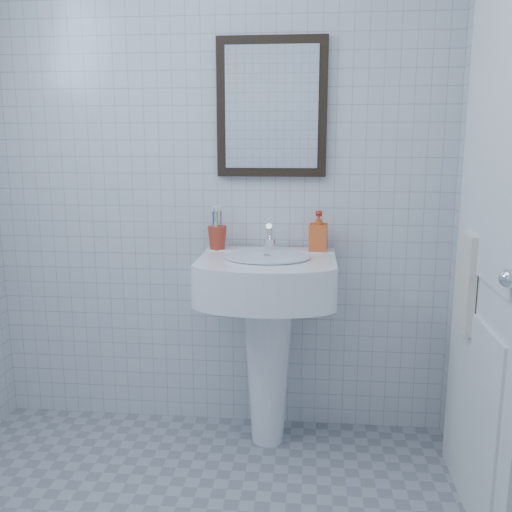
# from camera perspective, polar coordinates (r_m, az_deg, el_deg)

# --- Properties ---
(wall_back) EXTENTS (2.20, 0.02, 2.50)m
(wall_back) POSITION_cam_1_polar(r_m,az_deg,el_deg) (2.72, -3.90, 8.22)
(wall_back) COLOR silver
(wall_back) RESTS_ON ground
(washbasin) EXTENTS (0.59, 0.44, 0.92)m
(washbasin) POSITION_cam_1_polar(r_m,az_deg,el_deg) (2.60, 1.17, -6.23)
(washbasin) COLOR white
(washbasin) RESTS_ON ground
(faucet) EXTENTS (0.05, 0.12, 0.13)m
(faucet) POSITION_cam_1_polar(r_m,az_deg,el_deg) (2.62, 1.38, 1.71)
(faucet) COLOR silver
(faucet) RESTS_ON washbasin
(toothbrush_cup) EXTENTS (0.10, 0.10, 0.11)m
(toothbrush_cup) POSITION_cam_1_polar(r_m,az_deg,el_deg) (2.65, -3.89, 1.86)
(toothbrush_cup) COLOR #B3341F
(toothbrush_cup) RESTS_ON washbasin
(soap_dispenser) EXTENTS (0.09, 0.09, 0.18)m
(soap_dispenser) POSITION_cam_1_polar(r_m,az_deg,el_deg) (2.62, 6.27, 2.51)
(soap_dispenser) COLOR red
(soap_dispenser) RESTS_ON washbasin
(wall_mirror) EXTENTS (0.50, 0.04, 0.62)m
(wall_mirror) POSITION_cam_1_polar(r_m,az_deg,el_deg) (2.67, 1.58, 14.62)
(wall_mirror) COLOR black
(wall_mirror) RESTS_ON wall_back
(bathroom_door) EXTENTS (0.04, 0.80, 2.00)m
(bathroom_door) POSITION_cam_1_polar(r_m,az_deg,el_deg) (2.16, 22.54, -0.22)
(bathroom_door) COLOR white
(bathroom_door) RESTS_ON ground
(towel_ring) EXTENTS (0.01, 0.18, 0.18)m
(towel_ring) POSITION_cam_1_polar(r_m,az_deg,el_deg) (2.29, 21.13, 1.76)
(towel_ring) COLOR silver
(towel_ring) RESTS_ON wall_right
(hand_towel) EXTENTS (0.03, 0.16, 0.38)m
(hand_towel) POSITION_cam_1_polar(r_m,az_deg,el_deg) (2.32, 20.33, -2.61)
(hand_towel) COLOR silver
(hand_towel) RESTS_ON towel_ring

